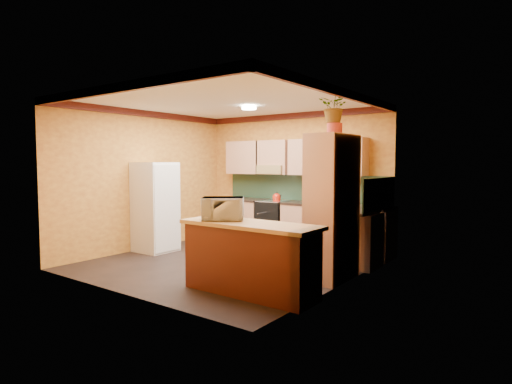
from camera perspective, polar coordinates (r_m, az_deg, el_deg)
room_shell at (r=7.35m, az=-2.32°, el=7.01°), size 4.24×4.24×2.72m
base_cabinets_back at (r=8.50m, az=5.91°, el=-4.56°), size 3.65×0.60×0.88m
countertop_back at (r=8.44m, az=5.93°, el=-1.47°), size 3.65×0.62×0.04m
stove at (r=8.82m, az=2.40°, el=-4.13°), size 0.58×0.58×0.91m
kettle at (r=8.67m, az=2.77°, el=-0.65°), size 0.19×0.19×0.18m
sink at (r=8.07m, az=10.68°, el=-1.52°), size 0.48×0.40×0.03m
base_cabinets_right at (r=7.19m, az=12.90°, el=-6.21°), size 0.60×0.80×0.88m
countertop_right at (r=7.12m, az=12.95°, el=-2.57°), size 0.62×0.80×0.04m
fridge at (r=8.37m, az=-13.28°, el=-1.95°), size 0.68×0.66×1.70m
pantry at (r=6.27m, az=10.11°, el=-2.03°), size 0.48×0.90×2.10m
fern_pot at (r=6.30m, az=10.45°, el=8.28°), size 0.22×0.22×0.16m
fern at (r=6.33m, az=10.48°, el=11.14°), size 0.47×0.42×0.47m
breakfast_bar at (r=5.57m, az=-0.80°, el=-9.09°), size 1.80×0.55×0.88m
bar_top at (r=5.48m, az=-0.80°, el=-4.36°), size 1.90×0.65×0.05m
microwave at (r=5.75m, az=-4.44°, el=-2.21°), size 0.66×0.62×0.30m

